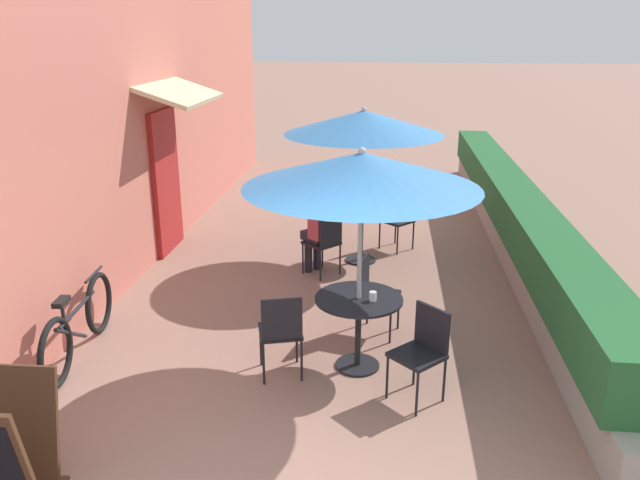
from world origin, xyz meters
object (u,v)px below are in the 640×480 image
cafe_chair_mid_left (325,240)px  seated_patron_mid_left (320,226)px  cafe_chair_near_right (423,346)px  bicycle_leaning (79,325)px  menu_board (9,446)px  cafe_chair_mid_right (393,215)px  patio_table_near (358,315)px  cafe_chair_near_back (372,289)px  coffee_cup_near (373,296)px  coffee_cup_mid (360,206)px  patio_umbrella_near (362,170)px  cafe_chair_near_left (281,329)px  patio_table_mid (361,223)px  patio_umbrella_mid (364,122)px

cafe_chair_mid_left → seated_patron_mid_left: bearing=90.0°
cafe_chair_near_right → bicycle_leaning: bearing=38.1°
cafe_chair_mid_left → menu_board: (-1.76, -4.49, -0.06)m
cafe_chair_mid_right → bicycle_leaning: bearing=1.5°
patio_table_near → cafe_chair_mid_right: 3.63m
bicycle_leaning → cafe_chair_near_back: bearing=11.5°
coffee_cup_near → coffee_cup_mid: same height
cafe_chair_near_back → seated_patron_mid_left: size_ratio=0.70×
patio_umbrella_near → cafe_chair_mid_left: (-0.56, 2.37, -1.48)m
patio_umbrella_near → cafe_chair_mid_left: patio_umbrella_near is taller
cafe_chair_near_left → patio_table_mid: 3.33m
cafe_chair_near_back → cafe_chair_near_left: bearing=-24.3°
bicycle_leaning → patio_table_mid: bearing=43.8°
cafe_chair_near_left → cafe_chair_near_back: 1.33m
cafe_chair_near_back → cafe_chair_mid_right: size_ratio=1.00×
coffee_cup_near → seated_patron_mid_left: size_ratio=0.07×
patio_table_mid → coffee_cup_mid: bearing=106.1°
cafe_chair_near_back → patio_table_mid: size_ratio=1.02×
coffee_cup_near → patio_table_mid: 3.06m
cafe_chair_near_left → patio_umbrella_near: bearing=5.7°
patio_table_mid → coffee_cup_mid: 0.25m
coffee_cup_mid → seated_patron_mid_left: bearing=-127.6°
coffee_cup_near → patio_umbrella_mid: size_ratio=0.04×
patio_table_near → cafe_chair_near_right: cafe_chair_near_right is taller
cafe_chair_near_right → patio_umbrella_mid: 3.84m
cafe_chair_near_right → cafe_chair_mid_left: bearing=-23.4°
cafe_chair_near_right → coffee_cup_mid: 3.67m
patio_table_mid → menu_board: menu_board is taller
coffee_cup_near → patio_umbrella_mid: bearing=94.5°
cafe_chair_mid_right → cafe_chair_near_back: bearing=37.3°
patio_umbrella_near → bicycle_leaning: 3.27m
patio_umbrella_near → cafe_chair_near_right: size_ratio=2.53×
patio_table_mid → cafe_chair_mid_left: 0.77m
cafe_chair_near_back → patio_table_mid: (-0.22, 2.23, 0.05)m
patio_umbrella_mid → menu_board: patio_umbrella_mid is taller
patio_umbrella_near → cafe_chair_near_right: patio_umbrella_near is taller
patio_table_near → coffee_cup_near: size_ratio=9.48×
cafe_chair_mid_left → coffee_cup_mid: cafe_chair_mid_left is taller
cafe_chair_mid_left → cafe_chair_near_left: bearing=-141.3°
cafe_chair_mid_left → coffee_cup_mid: (0.42, 0.73, 0.28)m
cafe_chair_near_back → seated_patron_mid_left: 1.85m
patio_table_mid → patio_umbrella_mid: (-0.00, -0.00, 1.43)m
cafe_chair_near_right → seated_patron_mid_left: 3.18m
seated_patron_mid_left → cafe_chair_near_right: bearing=-114.9°
patio_umbrella_near → coffee_cup_mid: (-0.14, 3.10, -1.20)m
cafe_chair_near_right → patio_table_mid: (-0.71, 3.47, 0.05)m
cafe_chair_near_right → patio_table_mid: 3.54m
patio_umbrella_near → bicycle_leaning: bearing=-177.9°
cafe_chair_near_back → patio_table_mid: 2.24m
patio_umbrella_near → patio_umbrella_mid: bearing=92.0°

